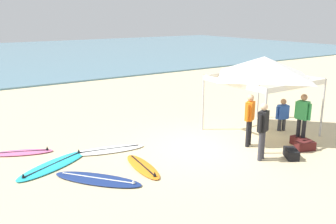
{
  "coord_description": "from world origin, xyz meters",
  "views": [
    {
      "loc": [
        -7.2,
        -8.55,
        4.16
      ],
      "look_at": [
        -0.61,
        1.19,
        1.0
      ],
      "focal_mm": 39.06,
      "sensor_mm": 36.0,
      "label": 1
    }
  ],
  "objects_px": {
    "person_blue": "(283,113)",
    "gear_bag_near_tent": "(291,154)",
    "canopy_tent": "(264,67)",
    "surfboard_pink": "(21,152)",
    "surfboard_orange": "(143,167)",
    "person_green": "(302,116)",
    "surfboard_navy": "(98,179)",
    "person_orange": "(250,117)",
    "person_black": "(263,128)",
    "gear_bag_on_sand": "(305,146)",
    "surfboard_cyan": "(53,165)",
    "gear_bag_by_pole": "(300,142)",
    "surfboard_white": "(109,150)"
  },
  "relations": [
    {
      "from": "canopy_tent",
      "to": "gear_bag_on_sand",
      "type": "xyz_separation_m",
      "value": [
        -0.15,
        -2.02,
        -2.25
      ]
    },
    {
      "from": "canopy_tent",
      "to": "surfboard_pink",
      "type": "distance_m",
      "value": 8.44
    },
    {
      "from": "surfboard_navy",
      "to": "surfboard_pink",
      "type": "distance_m",
      "value": 3.3
    },
    {
      "from": "person_blue",
      "to": "gear_bag_near_tent",
      "type": "relative_size",
      "value": 2.0
    },
    {
      "from": "gear_bag_by_pole",
      "to": "gear_bag_on_sand",
      "type": "bearing_deg",
      "value": -122.67
    },
    {
      "from": "person_green",
      "to": "person_orange",
      "type": "distance_m",
      "value": 1.72
    },
    {
      "from": "surfboard_white",
      "to": "surfboard_navy",
      "type": "bearing_deg",
      "value": -122.73
    },
    {
      "from": "surfboard_navy",
      "to": "person_orange",
      "type": "bearing_deg",
      "value": -3.96
    },
    {
      "from": "person_blue",
      "to": "gear_bag_near_tent",
      "type": "height_order",
      "value": "person_blue"
    },
    {
      "from": "surfboard_white",
      "to": "person_blue",
      "type": "relative_size",
      "value": 1.96
    },
    {
      "from": "surfboard_navy",
      "to": "person_green",
      "type": "bearing_deg",
      "value": -10.7
    },
    {
      "from": "canopy_tent",
      "to": "gear_bag_near_tent",
      "type": "xyz_separation_m",
      "value": [
        -1.05,
        -2.2,
        -2.25
      ]
    },
    {
      "from": "gear_bag_near_tent",
      "to": "gear_bag_by_pole",
      "type": "xyz_separation_m",
      "value": [
        1.12,
        0.53,
        0.0
      ]
    },
    {
      "from": "surfboard_navy",
      "to": "gear_bag_on_sand",
      "type": "bearing_deg",
      "value": -14.49
    },
    {
      "from": "person_green",
      "to": "person_orange",
      "type": "xyz_separation_m",
      "value": [
        -1.47,
        0.89,
        0.0
      ]
    },
    {
      "from": "surfboard_navy",
      "to": "person_blue",
      "type": "relative_size",
      "value": 1.94
    },
    {
      "from": "surfboard_orange",
      "to": "surfboard_navy",
      "type": "bearing_deg",
      "value": -177.93
    },
    {
      "from": "surfboard_navy",
      "to": "gear_bag_on_sand",
      "type": "distance_m",
      "value": 6.51
    },
    {
      "from": "surfboard_orange",
      "to": "person_green",
      "type": "height_order",
      "value": "person_green"
    },
    {
      "from": "surfboard_orange",
      "to": "gear_bag_near_tent",
      "type": "relative_size",
      "value": 3.26
    },
    {
      "from": "surfboard_orange",
      "to": "person_orange",
      "type": "relative_size",
      "value": 1.15
    },
    {
      "from": "surfboard_white",
      "to": "person_green",
      "type": "bearing_deg",
      "value": -29.1
    },
    {
      "from": "person_black",
      "to": "gear_bag_by_pole",
      "type": "distance_m",
      "value": 2.14
    },
    {
      "from": "gear_bag_near_tent",
      "to": "surfboard_cyan",
      "type": "bearing_deg",
      "value": 150.96
    },
    {
      "from": "gear_bag_by_pole",
      "to": "surfboard_navy",
      "type": "bearing_deg",
      "value": 168.85
    },
    {
      "from": "person_orange",
      "to": "person_black",
      "type": "bearing_deg",
      "value": -117.65
    },
    {
      "from": "surfboard_white",
      "to": "surfboard_pink",
      "type": "relative_size",
      "value": 1.2
    },
    {
      "from": "person_green",
      "to": "surfboard_pink",
      "type": "bearing_deg",
      "value": 150.87
    },
    {
      "from": "gear_bag_near_tent",
      "to": "gear_bag_on_sand",
      "type": "xyz_separation_m",
      "value": [
        0.9,
        0.18,
        0.0
      ]
    },
    {
      "from": "gear_bag_by_pole",
      "to": "canopy_tent",
      "type": "bearing_deg",
      "value": 92.47
    },
    {
      "from": "surfboard_orange",
      "to": "person_black",
      "type": "distance_m",
      "value": 3.63
    },
    {
      "from": "canopy_tent",
      "to": "person_black",
      "type": "bearing_deg",
      "value": -136.85
    },
    {
      "from": "surfboard_white",
      "to": "surfboard_navy",
      "type": "distance_m",
      "value": 2.12
    },
    {
      "from": "surfboard_pink",
      "to": "person_orange",
      "type": "xyz_separation_m",
      "value": [
        6.29,
        -3.44,
        0.95
      ]
    },
    {
      "from": "gear_bag_near_tent",
      "to": "person_orange",
      "type": "bearing_deg",
      "value": 101.63
    },
    {
      "from": "surfboard_orange",
      "to": "person_black",
      "type": "relative_size",
      "value": 1.15
    },
    {
      "from": "person_green",
      "to": "person_black",
      "type": "xyz_separation_m",
      "value": [
        -2.01,
        -0.14,
        0.0
      ]
    },
    {
      "from": "surfboard_cyan",
      "to": "person_blue",
      "type": "relative_size",
      "value": 2.12
    },
    {
      "from": "surfboard_navy",
      "to": "person_black",
      "type": "distance_m",
      "value": 4.86
    },
    {
      "from": "surfboard_pink",
      "to": "surfboard_white",
      "type": "bearing_deg",
      "value": -29.18
    },
    {
      "from": "person_orange",
      "to": "surfboard_cyan",
      "type": "bearing_deg",
      "value": 161.67
    },
    {
      "from": "person_orange",
      "to": "surfboard_navy",
      "type": "bearing_deg",
      "value": 176.04
    },
    {
      "from": "person_black",
      "to": "canopy_tent",
      "type": "bearing_deg",
      "value": 43.15
    },
    {
      "from": "surfboard_cyan",
      "to": "gear_bag_on_sand",
      "type": "bearing_deg",
      "value": -24.57
    },
    {
      "from": "person_black",
      "to": "surfboard_cyan",
      "type": "bearing_deg",
      "value": 150.65
    },
    {
      "from": "person_black",
      "to": "gear_bag_near_tent",
      "type": "distance_m",
      "value": 1.27
    },
    {
      "from": "person_green",
      "to": "surfboard_orange",
      "type": "bearing_deg",
      "value": 166.06
    },
    {
      "from": "gear_bag_on_sand",
      "to": "person_green",
      "type": "bearing_deg",
      "value": 55.0
    },
    {
      "from": "person_blue",
      "to": "gear_bag_by_pole",
      "type": "distance_m",
      "value": 1.7
    },
    {
      "from": "person_black",
      "to": "gear_bag_on_sand",
      "type": "relative_size",
      "value": 2.85
    }
  ]
}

